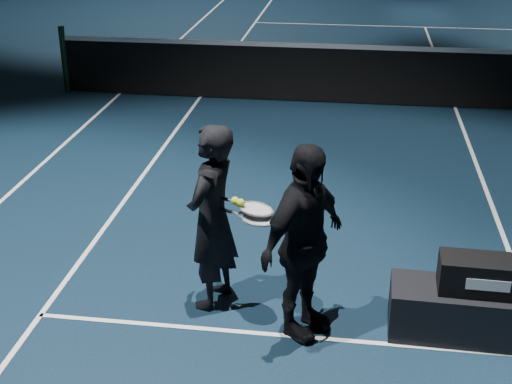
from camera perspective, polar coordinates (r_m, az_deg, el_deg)
floor at (r=11.75m, az=15.64°, el=6.50°), size 36.00×36.00×0.00m
court_lines at (r=11.75m, az=15.64°, el=6.52°), size 10.98×23.78×0.01m
net_post_left at (r=12.45m, az=-15.08°, el=10.18°), size 0.10×0.10×1.10m
net_mesh at (r=11.63m, az=15.89°, el=8.61°), size 12.80×0.02×0.86m
net_tape at (r=11.52m, az=16.15°, el=10.83°), size 12.80×0.03×0.07m
player_bench at (r=6.00m, az=17.43°, el=-9.25°), size 1.42×0.51×0.42m
racket_bag at (r=5.82m, az=17.86°, el=-6.35°), size 0.71×0.32×0.28m
bag_signature at (r=5.69m, az=18.08°, el=-7.13°), size 0.33×0.01×0.09m
player_a at (r=5.89m, az=-3.55°, el=-2.06°), size 0.54×0.67×1.61m
player_b at (r=5.50m, az=3.81°, el=-4.09°), size 0.84×1.01×1.61m
racket_lower at (r=5.62m, az=0.22°, el=-2.19°), size 0.71×0.47×0.03m
racket_upper at (r=5.65m, az=-0.01°, el=-1.37°), size 0.71×0.43×0.10m
tennis_balls at (r=5.67m, az=-1.44°, el=-0.60°), size 0.12×0.10×0.12m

